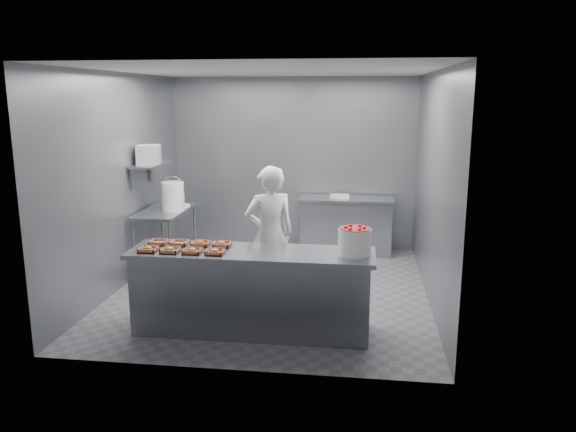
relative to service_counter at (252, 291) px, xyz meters
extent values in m
plane|color=#4C4C51|center=(0.00, 1.35, -0.45)|extent=(4.50, 4.50, 0.00)
plane|color=white|center=(0.00, 1.35, 2.35)|extent=(4.50, 4.50, 0.00)
cube|color=slate|center=(0.00, 3.60, 0.95)|extent=(4.00, 0.04, 2.80)
cube|color=slate|center=(-2.00, 1.35, 0.95)|extent=(0.04, 4.50, 2.80)
cube|color=slate|center=(2.00, 1.35, 0.95)|extent=(0.04, 4.50, 2.80)
cube|color=slate|center=(0.00, 0.00, 0.42)|extent=(2.60, 0.70, 0.05)
cube|color=slate|center=(0.00, 0.00, -0.03)|extent=(2.50, 0.64, 0.85)
cube|color=slate|center=(-1.65, 1.95, 0.43)|extent=(0.60, 1.20, 0.04)
cube|color=slate|center=(-1.65, 1.95, -0.25)|extent=(0.56, 1.15, 0.03)
cylinder|color=slate|center=(-1.91, 1.39, -0.01)|extent=(0.04, 0.04, 0.88)
cylinder|color=slate|center=(-1.39, 1.39, -0.01)|extent=(0.04, 0.04, 0.88)
cylinder|color=slate|center=(-1.91, 2.51, -0.01)|extent=(0.04, 0.04, 0.88)
cylinder|color=slate|center=(-1.39, 2.51, -0.01)|extent=(0.04, 0.04, 0.88)
cube|color=slate|center=(0.90, 3.25, 0.42)|extent=(1.50, 0.60, 0.05)
cube|color=slate|center=(0.90, 3.25, -0.03)|extent=(1.44, 0.55, 0.85)
cube|color=slate|center=(-1.82, 1.95, 1.10)|extent=(0.35, 0.90, 0.03)
cube|color=#CCB67C|center=(-1.07, -0.15, 0.47)|extent=(0.18, 0.18, 0.04)
cube|color=white|center=(-1.03, -0.14, 0.46)|extent=(0.10, 0.06, 0.00)
ellipsoid|color=#A95F2A|center=(-1.08, -0.15, 0.48)|extent=(0.10, 0.10, 0.05)
cube|color=#CCB67C|center=(-0.83, -0.15, 0.47)|extent=(0.18, 0.18, 0.04)
cube|color=white|center=(-0.79, -0.14, 0.46)|extent=(0.10, 0.06, 0.00)
ellipsoid|color=#A95F2A|center=(-0.84, -0.15, 0.48)|extent=(0.10, 0.10, 0.05)
cube|color=#CCB67C|center=(-0.59, -0.15, 0.47)|extent=(0.18, 0.18, 0.04)
cube|color=white|center=(-0.55, -0.14, 0.46)|extent=(0.10, 0.06, 0.00)
ellipsoid|color=#A95F2A|center=(-0.60, -0.15, 0.48)|extent=(0.10, 0.10, 0.05)
cube|color=#CCB67C|center=(-0.35, -0.15, 0.47)|extent=(0.18, 0.18, 0.04)
cube|color=white|center=(-0.31, -0.14, 0.46)|extent=(0.10, 0.06, 0.00)
ellipsoid|color=#A95F2A|center=(-0.36, -0.15, 0.48)|extent=(0.10, 0.10, 0.05)
cube|color=#CCB67C|center=(-1.07, 0.15, 0.47)|extent=(0.18, 0.18, 0.04)
cube|color=white|center=(-1.03, 0.17, 0.46)|extent=(0.10, 0.06, 0.00)
cube|color=#CCB67C|center=(-0.83, 0.15, 0.47)|extent=(0.18, 0.18, 0.04)
cube|color=white|center=(-0.79, 0.17, 0.46)|extent=(0.10, 0.06, 0.00)
cube|color=#CCB67C|center=(-0.59, 0.15, 0.47)|extent=(0.18, 0.18, 0.04)
cube|color=white|center=(-0.55, 0.17, 0.46)|extent=(0.10, 0.06, 0.00)
ellipsoid|color=#A95F2A|center=(-0.60, 0.15, 0.48)|extent=(0.10, 0.10, 0.05)
cube|color=#CCB67C|center=(-0.35, 0.15, 0.47)|extent=(0.18, 0.18, 0.04)
cube|color=white|center=(-0.31, 0.17, 0.46)|extent=(0.10, 0.06, 0.00)
ellipsoid|color=#A95F2A|center=(-0.36, 0.15, 0.48)|extent=(0.10, 0.10, 0.05)
imported|color=silver|center=(0.04, 0.93, 0.39)|extent=(0.73, 0.63, 1.69)
cylinder|color=white|center=(1.08, 0.01, 0.58)|extent=(0.34, 0.34, 0.27)
cylinder|color=red|center=(1.08, 0.01, 0.71)|extent=(0.32, 0.32, 0.04)
cylinder|color=white|center=(-1.51, 1.94, 0.65)|extent=(0.32, 0.32, 0.40)
cylinder|color=pink|center=(-1.51, 1.94, 0.84)|extent=(0.30, 0.30, 0.02)
torus|color=slate|center=(-1.51, 1.94, 0.77)|extent=(0.34, 0.01, 0.34)
cylinder|color=white|center=(-1.51, 2.20, 0.46)|extent=(0.30, 0.30, 0.02)
cube|color=#CCB28C|center=(-1.70, 2.17, 0.46)|extent=(0.14, 0.12, 0.02)
cube|color=gray|center=(-1.82, 1.89, 1.24)|extent=(0.38, 0.41, 0.26)
cube|color=silver|center=(0.79, 3.25, 0.47)|extent=(0.30, 0.22, 0.05)
camera|label=1|loc=(1.13, -5.60, 2.06)|focal=35.00mm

